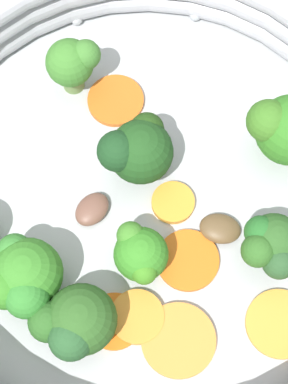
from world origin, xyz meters
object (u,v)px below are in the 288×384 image
Objects in this scene: skillet at (144,202)px; carrot_slice_6 at (114,321)px; carrot_slice_0 at (178,340)px; broccoli_floret_7 at (72,321)px; carrot_slice_3 at (188,260)px; broccoli_floret_3 at (74,62)px; carrot_slice_1 at (116,100)px; broccoli_floret_1 at (137,150)px; mushroom_piece_1 at (92,209)px; carrot_slice_4 at (137,317)px; carrot_slice_2 at (280,324)px; broccoli_floret_6 at (140,254)px; mushroom_piece_0 at (219,231)px; carrot_slice_5 at (173,203)px; broccoli_floret_4 at (270,246)px; broccoli_floret_5 at (23,277)px.

carrot_slice_6 is at bearing -79.24° from skillet.
carrot_slice_0 is 0.07m from broccoli_floret_7.
carrot_slice_0 is at bearing 7.33° from carrot_slice_6.
carrot_slice_6 is at bearing -116.55° from carrot_slice_3.
broccoli_floret_3 is (-0.10, 0.15, 0.03)m from carrot_slice_6.
carrot_slice_6 is at bearing -65.78° from carrot_slice_1.
carrot_slice_1 is 0.13m from carrot_slice_3.
broccoli_floret_1 is 0.05m from mushroom_piece_1.
broccoli_floret_3 is at bearing 147.48° from broccoli_floret_1.
carrot_slice_0 is 0.03m from carrot_slice_4.
carrot_slice_4 reaches higher than carrot_slice_2.
mushroom_piece_0 is (0.04, 0.04, -0.02)m from broccoli_floret_6.
skillet is 0.02m from carrot_slice_5.
carrot_slice_3 is 1.01× the size of broccoli_floret_4.
carrot_slice_1 is at bearing 105.67° from broccoli_floret_7.
carrot_slice_4 is 0.18m from broccoli_floret_3.
carrot_slice_5 is at bearing 14.77° from skillet.
carrot_slice_0 is 0.10m from mushroom_piece_1.
broccoli_floret_3 is (-0.11, 0.14, 0.03)m from carrot_slice_4.
carrot_slice_3 is 1.19× the size of carrot_slice_4.
carrot_slice_2 is at bearing 24.73° from broccoli_floret_7.
mushroom_piece_1 reaches higher than carrot_slice_3.
carrot_slice_1 is at bearing -3.91° from broccoli_floret_3.
mushroom_piece_1 is at bearing 77.19° from broccoli_floret_5.
broccoli_floret_3 is (-0.07, 0.04, -0.00)m from broccoli_floret_1.
carrot_slice_1 is at bearing 136.31° from carrot_slice_3.
broccoli_floret_1 reaches higher than skillet.
carrot_slice_6 is 0.04m from broccoli_floret_7.
broccoli_floret_5 is (-0.06, -0.00, 0.03)m from carrot_slice_6.
mushroom_piece_1 is (-0.08, -0.02, -0.00)m from mushroom_piece_0.
carrot_slice_0 is 1.18× the size of broccoli_floret_6.
carrot_slice_0 is 1.15× the size of broccoli_floret_4.
skillet is at bearing 177.88° from mushroom_piece_0.
mushroom_piece_0 is (-0.03, 0.00, -0.02)m from broccoli_floret_4.
mushroom_piece_0 is (-0.00, 0.08, 0.00)m from carrot_slice_0.
carrot_slice_2 is 0.93× the size of broccoli_floret_3.
carrot_slice_5 is at bearing 87.80° from carrot_slice_6.
broccoli_floret_3 is 0.18m from broccoli_floret_7.
mushroom_piece_0 is (0.04, -0.01, 0.00)m from carrot_slice_5.
broccoli_floret_5 reaches higher than mushroom_piece_0.
broccoli_floret_5 is at bearing -116.78° from skillet.
carrot_slice_1 is at bearing 128.91° from skillet.
broccoli_floret_3 reaches higher than carrot_slice_4.
carrot_slice_0 is 0.08m from broccoli_floret_4.
skillet is at bearing -165.23° from carrot_slice_5.
mushroom_piece_1 is at bearing 147.01° from carrot_slice_0.
carrot_slice_6 is at bearing 1.33° from broccoli_floret_5.
broccoli_floret_6 is at bearing 139.25° from carrot_slice_0.
broccoli_floret_6 is at bearing 36.39° from broccoli_floret_5.
broccoli_floret_4 is 1.02× the size of broccoli_floret_6.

